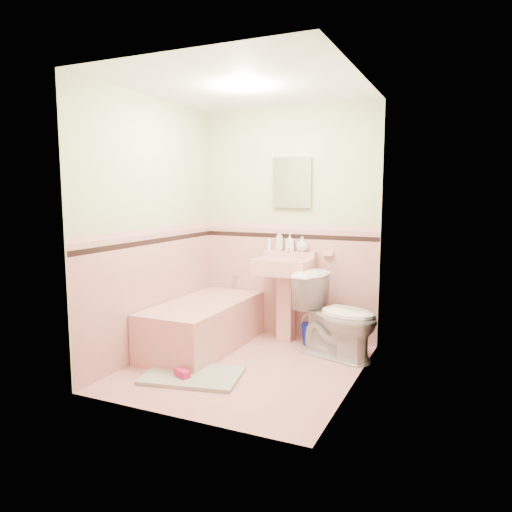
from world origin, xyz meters
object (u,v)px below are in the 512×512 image
at_px(toilet, 338,316).
at_px(sink, 284,300).
at_px(soap_bottle_left, 280,240).
at_px(medicine_cabinet, 292,182).
at_px(soap_bottle_mid, 290,242).
at_px(soap_bottle_right, 302,244).
at_px(bucket, 312,334).
at_px(bathtub, 204,326).
at_px(shoe, 182,373).

bearing_deg(toilet, sink, 84.81).
bearing_deg(soap_bottle_left, sink, -55.26).
height_order(medicine_cabinet, soap_bottle_mid, medicine_cabinet).
relative_size(soap_bottle_mid, soap_bottle_right, 1.19).
xyz_separation_m(soap_bottle_left, bucket, (0.43, -0.16, -0.96)).
height_order(bathtub, shoe, bathtub).
relative_size(soap_bottle_left, toilet, 0.27).
relative_size(sink, bucket, 4.06).
distance_m(soap_bottle_mid, soap_bottle_right, 0.14).
height_order(soap_bottle_right, bucket, soap_bottle_right).
xyz_separation_m(soap_bottle_mid, shoe, (-0.39, -1.55, -1.00)).
xyz_separation_m(toilet, bucket, (-0.35, 0.27, -0.30)).
bearing_deg(bathtub, soap_bottle_mid, 46.42).
bearing_deg(soap_bottle_left, medicine_cabinet, 13.52).
bearing_deg(bucket, soap_bottle_mid, 152.95).
height_order(bathtub, bucket, bathtub).
distance_m(bathtub, bucket, 1.14).
bearing_deg(bucket, shoe, -116.90).
xyz_separation_m(sink, soap_bottle_left, (-0.12, 0.18, 0.62)).
xyz_separation_m(soap_bottle_right, shoe, (-0.53, -1.55, -0.98)).
relative_size(soap_bottle_left, soap_bottle_right, 1.38).
bearing_deg(soap_bottle_right, medicine_cabinet, 167.60).
relative_size(soap_bottle_right, toilet, 0.20).
relative_size(medicine_cabinet, soap_bottle_left, 2.43).
bearing_deg(soap_bottle_mid, soap_bottle_right, 0.00).
xyz_separation_m(sink, shoe, (-0.40, -1.37, -0.39)).
bearing_deg(medicine_cabinet, shoe, -104.13).
bearing_deg(bucket, soap_bottle_left, 159.78).
height_order(soap_bottle_mid, toilet, soap_bottle_mid).
distance_m(bathtub, soap_bottle_left, 1.24).
distance_m(sink, shoe, 1.48).
height_order(medicine_cabinet, soap_bottle_right, medicine_cabinet).
height_order(medicine_cabinet, toilet, medicine_cabinet).
height_order(bucket, shoe, bucket).
relative_size(sink, soap_bottle_right, 5.61).
relative_size(soap_bottle_left, bucket, 1.00).
distance_m(sink, soap_bottle_right, 0.63).
distance_m(sink, toilet, 0.70).
bearing_deg(soap_bottle_mid, medicine_cabinet, 81.77).
height_order(soap_bottle_left, soap_bottle_right, soap_bottle_left).
relative_size(medicine_cabinet, soap_bottle_mid, 2.81).
height_order(medicine_cabinet, bucket, medicine_cabinet).
distance_m(soap_bottle_left, shoe, 1.87).
bearing_deg(bucket, soap_bottle_right, 137.07).
xyz_separation_m(medicine_cabinet, soap_bottle_mid, (-0.00, -0.03, -0.64)).
bearing_deg(bathtub, toilet, 11.72).
height_order(bathtub, soap_bottle_right, soap_bottle_right).
xyz_separation_m(soap_bottle_right, bucket, (0.17, -0.16, -0.93)).
bearing_deg(medicine_cabinet, soap_bottle_right, -12.40).
relative_size(medicine_cabinet, shoe, 3.48).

